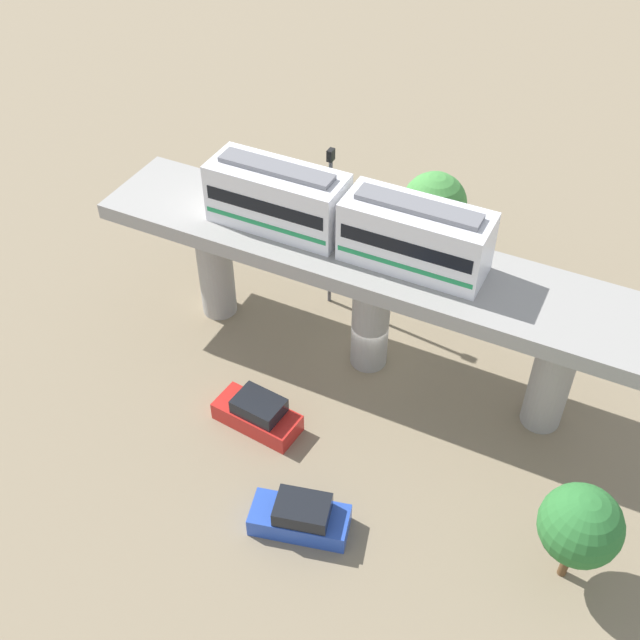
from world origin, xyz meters
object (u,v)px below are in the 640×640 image
(parked_car_blue, at_px, (300,517))
(tree_mid_lot, at_px, (434,204))
(train, at_px, (344,216))
(parked_car_red, at_px, (258,414))
(tree_near_viaduct, at_px, (580,526))
(signal_post, at_px, (330,223))

(parked_car_blue, relative_size, tree_mid_lot, 0.78)
(train, distance_m, tree_mid_lot, 10.74)
(parked_car_red, height_order, tree_near_viaduct, tree_near_viaduct)
(tree_near_viaduct, xyz_separation_m, tree_mid_lot, (-17.22, -12.26, 0.44))
(parked_car_red, bearing_deg, tree_mid_lot, 175.90)
(parked_car_blue, xyz_separation_m, tree_near_viaduct, (-2.82, 10.57, 2.73))
(train, distance_m, tree_near_viaduct, 16.46)
(tree_mid_lot, height_order, signal_post, signal_post)
(train, distance_m, signal_post, 5.27)
(parked_car_red, xyz_separation_m, signal_post, (-9.73, -0.90, 4.64))
(parked_car_red, relative_size, tree_mid_lot, 0.75)
(parked_car_red, bearing_deg, train, 173.09)
(train, xyz_separation_m, tree_near_viaduct, (7.68, 13.60, -5.19))
(tree_near_viaduct, bearing_deg, train, -119.46)
(tree_mid_lot, bearing_deg, train, -8.05)
(parked_car_red, height_order, tree_mid_lot, tree_mid_lot)
(tree_near_viaduct, distance_m, tree_mid_lot, 21.14)
(parked_car_red, relative_size, signal_post, 0.45)
(parked_car_blue, distance_m, signal_post, 15.60)
(train, height_order, tree_near_viaduct, train)
(tree_near_viaduct, height_order, signal_post, signal_post)
(parked_car_blue, height_order, tree_mid_lot, tree_mid_lot)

